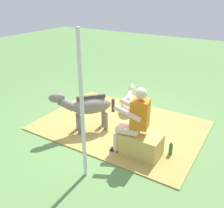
# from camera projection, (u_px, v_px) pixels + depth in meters

# --- Properties ---
(ground_plane) EXTENTS (24.00, 24.00, 0.00)m
(ground_plane) POSITION_uv_depth(u_px,v_px,m) (113.00, 127.00, 5.61)
(ground_plane) COLOR #608C4C
(hay_patch) EXTENTS (3.52, 2.53, 0.02)m
(hay_patch) POSITION_uv_depth(u_px,v_px,m) (121.00, 125.00, 5.64)
(hay_patch) COLOR tan
(hay_patch) RESTS_ON ground
(hay_bale) EXTENTS (0.73, 0.44, 0.42)m
(hay_bale) POSITION_uv_depth(u_px,v_px,m) (141.00, 144.00, 4.59)
(hay_bale) COLOR tan
(hay_bale) RESTS_ON ground
(person_seated) EXTENTS (0.70, 0.50, 1.30)m
(person_seated) POSITION_uv_depth(u_px,v_px,m) (134.00, 119.00, 4.44)
(person_seated) COLOR beige
(person_seated) RESTS_ON ground
(pony_standing) EXTENTS (1.03, 1.09, 0.94)m
(pony_standing) POSITION_uv_depth(u_px,v_px,m) (87.00, 106.00, 5.22)
(pony_standing) COLOR slate
(pony_standing) RESTS_ON ground
(pony_lying) EXTENTS (0.75, 1.34, 0.42)m
(pony_lying) POSITION_uv_depth(u_px,v_px,m) (129.00, 102.00, 6.37)
(pony_lying) COLOR beige
(pony_lying) RESTS_ON ground
(soda_bottle) EXTENTS (0.07, 0.07, 0.29)m
(soda_bottle) POSITION_uv_depth(u_px,v_px,m) (171.00, 149.00, 4.59)
(soda_bottle) COLOR #197233
(soda_bottle) RESTS_ON ground
(tent_pole_left) EXTENTS (0.06, 0.06, 2.35)m
(tent_pole_left) POSITION_uv_depth(u_px,v_px,m) (82.00, 110.00, 3.67)
(tent_pole_left) COLOR silver
(tent_pole_left) RESTS_ON ground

